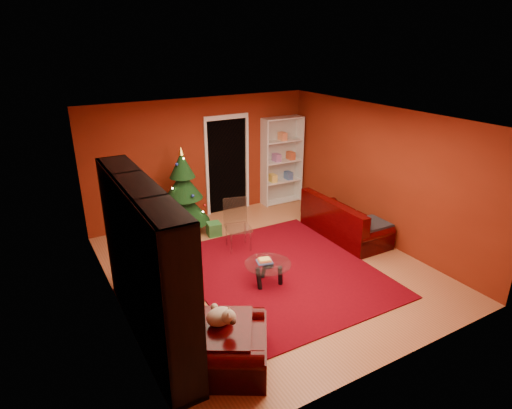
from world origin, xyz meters
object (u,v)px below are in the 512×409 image
dog (220,317)px  coffee_table (268,273)px  rug (281,272)px  christmas_tree (183,191)px  gift_box_teal (161,234)px  armchair (224,334)px  gift_box_green (214,229)px  gift_box_red (191,225)px  white_bookshelf (282,161)px  acrylic_chair (238,228)px  media_unit (145,264)px  sofa (346,217)px

dog → coffee_table: size_ratio=0.53×
rug → dog: bearing=-141.9°
rug → coffee_table: bearing=-152.8°
christmas_tree → coffee_table: christmas_tree is taller
rug → gift_box_teal: (-1.40, 2.17, 0.15)m
dog → coffee_table: (1.42, 1.22, -0.46)m
gift_box_teal → armchair: bearing=-96.3°
gift_box_green → gift_box_red: 0.58m
rug → gift_box_green: 1.96m
white_bookshelf → dog: white_bookshelf is taller
rug → gift_box_green: gift_box_green is taller
coffee_table → acrylic_chair: acrylic_chair is taller
rug → dog: (-1.82, -1.42, 0.64)m
white_bookshelf → dog: 5.60m
dog → acrylic_chair: (1.57, 2.53, -0.21)m
acrylic_chair → rug: bearing=-65.0°
media_unit → acrylic_chair: media_unit is taller
media_unit → white_bookshelf: media_unit is taller
rug → gift_box_red: (-0.69, 2.41, 0.09)m
gift_box_teal → sofa: bearing=-25.8°
christmas_tree → gift_box_red: size_ratio=8.80×
media_unit → sofa: size_ratio=1.49×
coffee_table → acrylic_chair: 1.35m
white_bookshelf → coffee_table: (-2.22, -3.02, -0.83)m
christmas_tree → armchair: 4.03m
white_bookshelf → sofa: bearing=-86.7°
gift_box_teal → white_bookshelf: size_ratio=0.15×
rug → media_unit: (-2.41, -0.51, 1.07)m
christmas_tree → gift_box_green: christmas_tree is taller
gift_box_green → armchair: 3.71m
gift_box_green → coffee_table: coffee_table is taller
gift_box_red → acrylic_chair: 1.41m
christmas_tree → armchair: size_ratio=1.60×
gift_box_teal → coffee_table: bearing=-67.2°
gift_box_teal → dog: (-0.42, -3.59, 0.50)m
armchair → sofa: 4.23m
armchair → sofa: bearing=-29.9°
armchair → coffee_table: bearing=-16.6°
christmas_tree → sofa: bearing=-34.0°
gift_box_red → dog: bearing=-106.4°
gift_box_teal → sofa: 3.66m
gift_box_green → sofa: 2.65m
gift_box_teal → dog: size_ratio=0.79×
gift_box_green → gift_box_red: (-0.30, 0.49, -0.03)m
rug → acrylic_chair: size_ratio=3.91×
rug → christmas_tree: 2.67m
white_bookshelf → sofa: size_ratio=1.12×
white_bookshelf → acrylic_chair: white_bookshelf is taller
gift_box_red → armchair: armchair is taller
gift_box_red → coffee_table: coffee_table is taller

